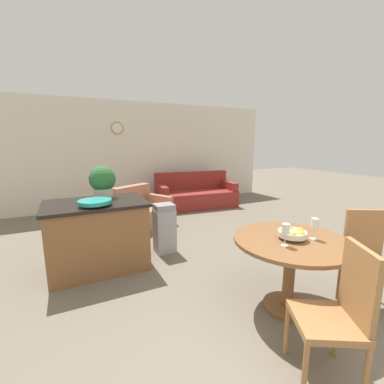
# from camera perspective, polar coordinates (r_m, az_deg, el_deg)

# --- Properties ---
(wall_back) EXTENTS (8.00, 0.09, 2.70)m
(wall_back) POSITION_cam_1_polar(r_m,az_deg,el_deg) (6.99, -13.05, 8.10)
(wall_back) COLOR silver
(wall_back) RESTS_ON ground_plane
(dining_table) EXTENTS (1.12, 1.12, 0.75)m
(dining_table) POSITION_cam_1_polar(r_m,az_deg,el_deg) (2.79, 21.05, -12.99)
(dining_table) COLOR brown
(dining_table) RESTS_ON ground_plane
(dining_chair_near_left) EXTENTS (0.57, 0.57, 1.01)m
(dining_chair_near_left) POSITION_cam_1_polar(r_m,az_deg,el_deg) (2.18, 29.85, -21.68)
(dining_chair_near_left) COLOR #9E6B3D
(dining_chair_near_left) RESTS_ON ground_plane
(dining_chair_near_right) EXTENTS (0.57, 0.57, 1.01)m
(dining_chair_near_right) POSITION_cam_1_polar(r_m,az_deg,el_deg) (3.19, 34.51, -11.72)
(dining_chair_near_right) COLOR #9E6B3D
(dining_chair_near_right) RESTS_ON ground_plane
(fruit_bowl) EXTENTS (0.27, 0.27, 0.11)m
(fruit_bowl) POSITION_cam_1_polar(r_m,az_deg,el_deg) (2.70, 21.44, -8.57)
(fruit_bowl) COLOR silver
(fruit_bowl) RESTS_ON dining_table
(wine_glass_left) EXTENTS (0.07, 0.07, 0.21)m
(wine_glass_left) POSITION_cam_1_polar(r_m,az_deg,el_deg) (2.48, 20.11, -7.86)
(wine_glass_left) COLOR silver
(wine_glass_left) RESTS_ON dining_table
(wine_glass_right) EXTENTS (0.07, 0.07, 0.21)m
(wine_glass_right) POSITION_cam_1_polar(r_m,az_deg,el_deg) (2.76, 25.59, -6.40)
(wine_glass_right) COLOR silver
(wine_glass_right) RESTS_ON dining_table
(kitchen_island) EXTENTS (1.26, 0.88, 0.91)m
(kitchen_island) POSITION_cam_1_polar(r_m,az_deg,el_deg) (3.70, -20.20, -8.92)
(kitchen_island) COLOR brown
(kitchen_island) RESTS_ON ground_plane
(teal_bowl) EXTENTS (0.40, 0.40, 0.07)m
(teal_bowl) POSITION_cam_1_polar(r_m,az_deg,el_deg) (3.36, -20.76, -2.08)
(teal_bowl) COLOR teal
(teal_bowl) RESTS_ON kitchen_island
(potted_plant) EXTENTS (0.36, 0.36, 0.44)m
(potted_plant) POSITION_cam_1_polar(r_m,az_deg,el_deg) (3.77, -19.27, 2.34)
(potted_plant) COLOR beige
(potted_plant) RESTS_ON kitchen_island
(trash_bin) EXTENTS (0.30, 0.27, 0.76)m
(trash_bin) POSITION_cam_1_polar(r_m,az_deg,el_deg) (4.00, -6.15, -8.02)
(trash_bin) COLOR #9E9EA3
(trash_bin) RESTS_ON ground_plane
(couch) EXTENTS (2.10, 1.16, 0.88)m
(couch) POSITION_cam_1_polar(r_m,az_deg,el_deg) (6.79, 0.75, -0.67)
(couch) COLOR maroon
(couch) RESTS_ON ground_plane
(armchair) EXTENTS (1.21, 1.22, 0.78)m
(armchair) POSITION_cam_1_polar(r_m,az_deg,el_deg) (5.38, -11.04, -4.31)
(armchair) COLOR #A87056
(armchair) RESTS_ON ground_plane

